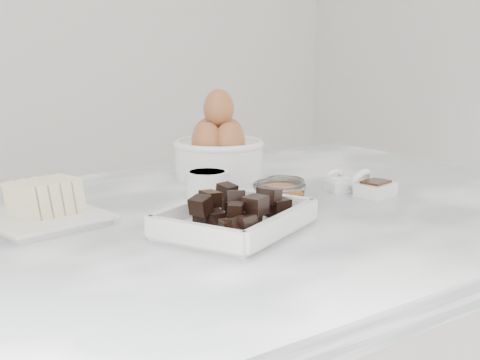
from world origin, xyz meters
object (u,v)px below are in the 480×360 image
object	(u,v)px
sugar_ramekin	(207,183)
egg_bowl	(219,149)
chocolate_dish	(235,215)
butter_plate	(41,208)
salt_spoon	(339,183)
honey_bowl	(284,187)
zest_bowl	(279,193)
vanilla_spoon	(372,186)

from	to	relation	value
sugar_ramekin	egg_bowl	world-z (taller)	egg_bowl
chocolate_dish	butter_plate	distance (m)	0.28
sugar_ramekin	salt_spoon	distance (m)	0.24
sugar_ramekin	honey_bowl	world-z (taller)	sugar_ramekin
honey_bowl	salt_spoon	distance (m)	0.11
egg_bowl	salt_spoon	size ratio (longest dim) A/B	2.59
sugar_ramekin	zest_bowl	size ratio (longest dim) A/B	0.86
butter_plate	zest_bowl	distance (m)	0.36
zest_bowl	vanilla_spoon	bearing A→B (deg)	-12.23
chocolate_dish	zest_bowl	xyz separation A→B (m)	(0.14, 0.07, -0.00)
butter_plate	salt_spoon	world-z (taller)	butter_plate
salt_spoon	zest_bowl	bearing A→B (deg)	-170.98
honey_bowl	butter_plate	bearing A→B (deg)	170.29
chocolate_dish	salt_spoon	size ratio (longest dim) A/B	3.74
chocolate_dish	honey_bowl	size ratio (longest dim) A/B	3.76
chocolate_dish	salt_spoon	distance (m)	0.31
zest_bowl	vanilla_spoon	xyz separation A→B (m)	(0.17, -0.04, -0.00)
honey_bowl	salt_spoon	world-z (taller)	salt_spoon
salt_spoon	butter_plate	bearing A→B (deg)	169.49
butter_plate	honey_bowl	xyz separation A→B (m)	(0.40, -0.07, -0.01)
vanilla_spoon	salt_spoon	size ratio (longest dim) A/B	1.21
honey_bowl	zest_bowl	bearing A→B (deg)	-136.87
sugar_ramekin	honey_bowl	bearing A→B (deg)	-30.29
egg_bowl	honey_bowl	xyz separation A→B (m)	(0.00, -0.20, -0.04)
chocolate_dish	zest_bowl	bearing A→B (deg)	27.40
zest_bowl	salt_spoon	world-z (taller)	same
honey_bowl	zest_bowl	size ratio (longest dim) A/B	0.78
sugar_ramekin	egg_bowl	size ratio (longest dim) A/B	0.42
butter_plate	honey_bowl	world-z (taller)	butter_plate
egg_bowl	salt_spoon	xyz separation A→B (m)	(0.11, -0.22, -0.04)
chocolate_dish	vanilla_spoon	world-z (taller)	chocolate_dish
salt_spoon	egg_bowl	bearing A→B (deg)	115.48
butter_plate	zest_bowl	bearing A→B (deg)	-18.99
chocolate_dish	sugar_ramekin	bearing A→B (deg)	67.01
egg_bowl	honey_bowl	distance (m)	0.20
vanilla_spoon	salt_spoon	world-z (taller)	vanilla_spoon
chocolate_dish	sugar_ramekin	size ratio (longest dim) A/B	3.43
egg_bowl	vanilla_spoon	xyz separation A→B (m)	(0.12, -0.28, -0.04)
honey_bowl	zest_bowl	world-z (taller)	zest_bowl
chocolate_dish	vanilla_spoon	size ratio (longest dim) A/B	3.08
sugar_ramekin	egg_bowl	xyz separation A→B (m)	(0.11, 0.13, 0.03)
egg_bowl	vanilla_spoon	size ratio (longest dim) A/B	2.13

